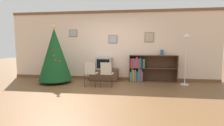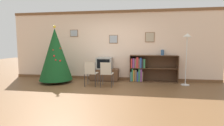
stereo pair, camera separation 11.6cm
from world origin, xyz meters
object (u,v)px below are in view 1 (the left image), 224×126
(tv_console, at_px, (104,75))
(standing_lamp, at_px, (186,46))
(folding_chair_right, at_px, (107,73))
(television, at_px, (104,63))
(vase, at_px, (162,52))
(folding_chair_left, at_px, (91,72))
(christmas_tree, at_px, (55,54))
(bookshelf, at_px, (144,69))

(tv_console, height_order, standing_lamp, standing_lamp)
(tv_console, xyz_separation_m, folding_chair_right, (0.27, -1.00, 0.24))
(tv_console, bearing_deg, television, -90.00)
(folding_chair_right, distance_m, vase, 2.28)
(tv_console, bearing_deg, vase, 3.01)
(folding_chair_left, bearing_deg, folding_chair_right, 0.00)
(tv_console, height_order, television, television)
(christmas_tree, relative_size, television, 3.55)
(tv_console, relative_size, folding_chair_left, 1.30)
(folding_chair_left, height_order, bookshelf, bookshelf)
(tv_console, height_order, folding_chair_right, folding_chair_right)
(television, distance_m, folding_chair_left, 1.06)
(folding_chair_right, bearing_deg, television, 104.93)
(folding_chair_left, bearing_deg, standing_lamp, 12.19)
(vase, distance_m, standing_lamp, 0.89)
(standing_lamp, bearing_deg, television, 173.67)
(christmas_tree, bearing_deg, folding_chair_right, -11.78)
(folding_chair_left, bearing_deg, vase, 24.76)
(tv_console, distance_m, bookshelf, 1.53)
(bookshelf, bearing_deg, vase, 3.12)
(christmas_tree, distance_m, vase, 3.92)
(folding_chair_left, distance_m, standing_lamp, 3.35)
(tv_console, xyz_separation_m, television, (0.00, -0.00, 0.45))
(folding_chair_left, relative_size, bookshelf, 0.47)
(folding_chair_right, bearing_deg, christmas_tree, 168.22)
(television, bearing_deg, vase, 3.08)
(folding_chair_left, bearing_deg, bookshelf, 31.42)
(folding_chair_right, height_order, standing_lamp, standing_lamp)
(folding_chair_left, distance_m, vase, 2.74)
(folding_chair_right, bearing_deg, folding_chair_left, 180.00)
(vase, bearing_deg, tv_console, -176.99)
(television, xyz_separation_m, folding_chair_right, (0.27, -1.00, -0.21))
(television, xyz_separation_m, standing_lamp, (2.89, -0.32, 0.68))
(folding_chair_right, distance_m, bookshelf, 1.64)
(folding_chair_right, relative_size, standing_lamp, 0.46)
(vase, bearing_deg, bookshelf, -176.88)
(bookshelf, distance_m, standing_lamp, 1.69)
(folding_chair_right, bearing_deg, bookshelf, 41.17)
(bookshelf, bearing_deg, standing_lamp, -16.16)
(bookshelf, bearing_deg, folding_chair_left, -148.58)
(folding_chair_left, distance_m, bookshelf, 2.08)
(christmas_tree, height_order, folding_chair_right, christmas_tree)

